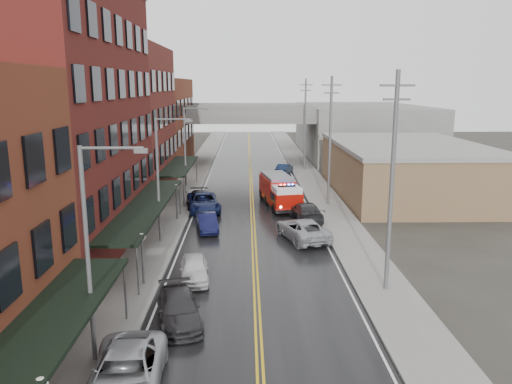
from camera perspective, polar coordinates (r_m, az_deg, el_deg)
name	(u,v)px	position (r m, az deg, el deg)	size (l,w,h in m)	color
road	(253,220)	(42.33, -0.37, -3.21)	(11.00, 160.00, 0.02)	black
sidewalk_left	(167,220)	(42.85, -10.19, -3.12)	(3.00, 160.00, 0.15)	slate
sidewalk_right	(339,219)	(43.02, 9.42, -3.03)	(3.00, 160.00, 0.15)	slate
curb_left	(186,219)	(42.62, -8.00, -3.13)	(0.30, 160.00, 0.15)	gray
curb_right	(319,219)	(42.75, 7.24, -3.06)	(0.30, 160.00, 0.15)	gray
brick_building_b	(55,119)	(36.21, -21.99, 7.76)	(9.00, 20.00, 18.00)	#561816
brick_building_c	(121,122)	(53.01, -15.20, 7.71)	(9.00, 15.00, 15.00)	maroon
brick_building_far	(153,124)	(70.18, -11.70, 7.65)	(9.00, 20.00, 12.00)	brown
tan_building	(405,170)	(54.13, 16.69, 2.37)	(14.00, 22.00, 5.00)	olive
right_far_block	(360,130)	(83.21, 11.85, 6.93)	(18.00, 30.00, 8.00)	slate
awning_0	(31,346)	(18.33, -24.31, -15.74)	(2.60, 16.00, 3.09)	black
awning_1	(146,206)	(35.49, -12.41, -1.56)	(2.60, 18.00, 3.09)	black
awning_2	(179,166)	(52.43, -8.74, 2.98)	(2.60, 13.00, 3.09)	black
globe_lamp_1	(142,247)	(28.86, -12.89, -6.16)	(0.44, 0.44, 3.12)	#59595B
globe_lamp_2	(176,194)	(42.19, -9.10, -0.20)	(0.44, 0.44, 3.12)	#59595B
street_lamp_0	(93,242)	(20.66, -18.12, -5.50)	(2.64, 0.22, 9.00)	#59595B
street_lamp_1	(161,172)	(35.84, -10.79, 2.24)	(2.64, 0.22, 9.00)	#59595B
street_lamp_2	(187,145)	(51.52, -7.85, 5.32)	(2.64, 0.22, 9.00)	#59595B
utility_pole_0	(392,180)	(27.38, 15.28, 1.36)	(1.80, 0.24, 12.00)	#59595B
utility_pole_1	(330,139)	(46.71, 8.46, 5.98)	(1.80, 0.24, 12.00)	#59595B
utility_pole_2	(305,123)	(66.44, 5.62, 7.86)	(1.80, 0.24, 12.00)	#59595B
overpass	(250,122)	(73.00, -0.70, 8.05)	(40.00, 10.00, 7.50)	slate
fire_truck	(280,191)	(46.66, 2.74, 0.15)	(4.10, 8.04, 2.82)	#A41007
parked_car_left_2	(126,374)	(20.12, -14.68, -19.51)	(2.66, 5.77, 1.60)	#A3A6AA
parked_car_left_3	(179,309)	(24.85, -8.81, -13.09)	(1.94, 4.78, 1.39)	#2A2A2D
parked_car_left_4	(194,269)	(29.71, -7.08, -8.71)	(1.63, 4.06, 1.38)	silver
parked_car_left_5	(207,222)	(39.25, -5.61, -3.49)	(1.44, 4.14, 1.36)	#0E1034
parked_car_left_6	(203,202)	(45.39, -6.04, -1.16)	(2.72, 5.90, 1.64)	#111A43
parked_car_left_7	(199,199)	(47.02, -6.55, -0.84)	(1.99, 4.89, 1.42)	black
parked_car_right_0	(302,229)	(37.04, 5.33, -4.26)	(2.63, 5.71, 1.59)	#9C9EA4
parked_car_right_1	(306,211)	(42.23, 5.70, -2.23)	(2.18, 5.37, 1.56)	#242426
parked_car_right_2	(283,180)	(56.25, 3.11, 1.35)	(1.62, 4.03, 1.37)	#B4B4B4
parked_car_right_3	(284,169)	(64.07, 3.26, 2.67)	(1.42, 4.07, 1.34)	black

